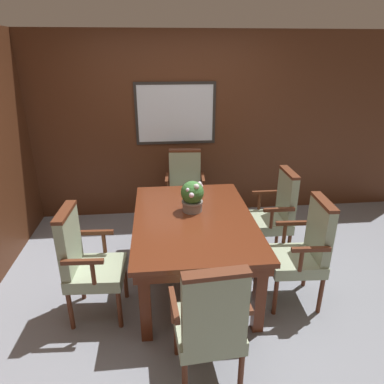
{
  "coord_description": "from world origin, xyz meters",
  "views": [
    {
      "loc": [
        -0.26,
        -2.79,
        2.2
      ],
      "look_at": [
        0.05,
        0.27,
        0.92
      ],
      "focal_mm": 32.0,
      "sensor_mm": 36.0,
      "label": 1
    }
  ],
  "objects_px": {
    "chair_right_far": "(275,212)",
    "potted_plant": "(192,196)",
    "dining_table": "(194,226)",
    "chair_right_near": "(304,249)",
    "chair_head_far": "(185,187)",
    "chair_head_near": "(210,322)",
    "chair_left_near": "(86,260)"
  },
  "relations": [
    {
      "from": "dining_table",
      "to": "chair_head_near",
      "type": "height_order",
      "value": "chair_head_near"
    },
    {
      "from": "potted_plant",
      "to": "chair_right_near",
      "type": "bearing_deg",
      "value": -29.25
    },
    {
      "from": "dining_table",
      "to": "chair_right_far",
      "type": "distance_m",
      "value": 1.02
    },
    {
      "from": "chair_head_far",
      "to": "potted_plant",
      "type": "bearing_deg",
      "value": -86.28
    },
    {
      "from": "chair_head_far",
      "to": "chair_right_far",
      "type": "distance_m",
      "value": 1.25
    },
    {
      "from": "chair_right_far",
      "to": "potted_plant",
      "type": "xyz_separation_m",
      "value": [
        -0.94,
        -0.23,
        0.33
      ]
    },
    {
      "from": "chair_left_near",
      "to": "potted_plant",
      "type": "distance_m",
      "value": 1.14
    },
    {
      "from": "chair_left_near",
      "to": "potted_plant",
      "type": "xyz_separation_m",
      "value": [
        0.96,
        0.52,
        0.33
      ]
    },
    {
      "from": "dining_table",
      "to": "chair_left_near",
      "type": "bearing_deg",
      "value": -158.79
    },
    {
      "from": "chair_head_far",
      "to": "dining_table",
      "type": "bearing_deg",
      "value": -86.35
    },
    {
      "from": "chair_head_near",
      "to": "chair_right_far",
      "type": "bearing_deg",
      "value": -125.84
    },
    {
      "from": "dining_table",
      "to": "chair_head_near",
      "type": "relative_size",
      "value": 1.62
    },
    {
      "from": "dining_table",
      "to": "chair_head_far",
      "type": "xyz_separation_m",
      "value": [
        0.02,
        1.22,
        -0.08
      ]
    },
    {
      "from": "chair_left_near",
      "to": "dining_table",
      "type": "bearing_deg",
      "value": -65.66
    },
    {
      "from": "chair_right_far",
      "to": "potted_plant",
      "type": "height_order",
      "value": "potted_plant"
    },
    {
      "from": "dining_table",
      "to": "chair_right_far",
      "type": "relative_size",
      "value": 1.62
    },
    {
      "from": "chair_head_far",
      "to": "potted_plant",
      "type": "xyz_separation_m",
      "value": [
        -0.02,
        -1.07,
        0.33
      ]
    },
    {
      "from": "chair_head_far",
      "to": "chair_right_near",
      "type": "bearing_deg",
      "value": -55.11
    },
    {
      "from": "chair_right_far",
      "to": "potted_plant",
      "type": "distance_m",
      "value": 1.02
    },
    {
      "from": "potted_plant",
      "to": "chair_left_near",
      "type": "bearing_deg",
      "value": -151.68
    },
    {
      "from": "potted_plant",
      "to": "chair_head_far",
      "type": "bearing_deg",
      "value": 89.17
    },
    {
      "from": "chair_right_near",
      "to": "chair_head_near",
      "type": "height_order",
      "value": "same"
    },
    {
      "from": "chair_head_far",
      "to": "chair_head_near",
      "type": "height_order",
      "value": "same"
    },
    {
      "from": "chair_left_near",
      "to": "chair_head_far",
      "type": "distance_m",
      "value": 1.87
    },
    {
      "from": "chair_head_far",
      "to": "chair_head_near",
      "type": "distance_m",
      "value": 2.4
    },
    {
      "from": "chair_right_near",
      "to": "chair_right_far",
      "type": "xyz_separation_m",
      "value": [
        -0.02,
        0.76,
        0.0
      ]
    },
    {
      "from": "chair_right_near",
      "to": "chair_right_far",
      "type": "bearing_deg",
      "value": -175.61
    },
    {
      "from": "dining_table",
      "to": "chair_right_near",
      "type": "xyz_separation_m",
      "value": [
        0.96,
        -0.39,
        -0.08
      ]
    },
    {
      "from": "dining_table",
      "to": "potted_plant",
      "type": "relative_size",
      "value": 5.37
    },
    {
      "from": "chair_left_near",
      "to": "chair_head_near",
      "type": "distance_m",
      "value": 1.24
    },
    {
      "from": "chair_right_far",
      "to": "chair_head_far",
      "type": "bearing_deg",
      "value": -131.7
    },
    {
      "from": "chair_left_near",
      "to": "potted_plant",
      "type": "bearing_deg",
      "value": -58.55
    }
  ]
}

